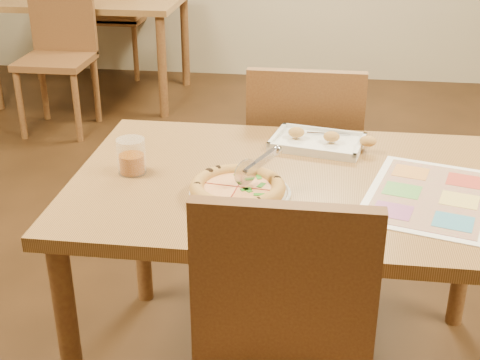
# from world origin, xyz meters

# --- Properties ---
(dining_table) EXTENTS (1.30, 0.85, 0.72)m
(dining_table) POSITION_xyz_m (0.00, 0.00, 0.63)
(dining_table) COLOR olive
(dining_table) RESTS_ON ground
(chair_near) EXTENTS (0.42, 0.42, 0.47)m
(chair_near) POSITION_xyz_m (0.00, -0.60, 0.57)
(chair_near) COLOR brown
(chair_near) RESTS_ON ground
(chair_far) EXTENTS (0.42, 0.42, 0.47)m
(chair_far) POSITION_xyz_m (-0.00, 0.60, 0.57)
(chair_far) COLOR brown
(chair_far) RESTS_ON ground
(bg_table) EXTENTS (1.30, 0.85, 0.72)m
(bg_table) POSITION_xyz_m (-1.60, 2.80, 0.63)
(bg_table) COLOR olive
(bg_table) RESTS_ON ground
(bg_chair_near) EXTENTS (0.42, 0.42, 0.47)m
(bg_chair_near) POSITION_xyz_m (-1.60, 2.20, 0.57)
(bg_chair_near) COLOR brown
(bg_chair_near) RESTS_ON ground
(bg_chair_far) EXTENTS (0.42, 0.42, 0.47)m
(bg_chair_far) POSITION_xyz_m (-1.60, 3.30, 0.57)
(bg_chair_far) COLOR brown
(bg_chair_far) RESTS_ON ground
(plate) EXTENTS (0.30, 0.30, 0.01)m
(plate) POSITION_xyz_m (-0.15, -0.13, 0.73)
(plate) COLOR white
(plate) RESTS_ON dining_table
(pizza) EXTENTS (0.26, 0.26, 0.04)m
(pizza) POSITION_xyz_m (-0.15, -0.13, 0.75)
(pizza) COLOR gold
(pizza) RESTS_ON plate
(pizza_cutter) EXTENTS (0.11, 0.11, 0.09)m
(pizza_cutter) POSITION_xyz_m (-0.11, -0.10, 0.80)
(pizza_cutter) COLOR silver
(pizza_cutter) RESTS_ON pizza
(appetizer_tray) EXTENTS (0.35, 0.25, 0.06)m
(appetizer_tray) POSITION_xyz_m (0.06, 0.27, 0.73)
(appetizer_tray) COLOR white
(appetizer_tray) RESTS_ON dining_table
(glass_tumbler) EXTENTS (0.08, 0.08, 0.11)m
(glass_tumbler) POSITION_xyz_m (-0.49, -0.01, 0.77)
(glass_tumbler) COLOR #87400A
(glass_tumbler) RESTS_ON dining_table
(menu) EXTENTS (0.44, 0.53, 0.00)m
(menu) POSITION_xyz_m (0.37, -0.06, 0.72)
(menu) COLOR white
(menu) RESTS_ON dining_table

